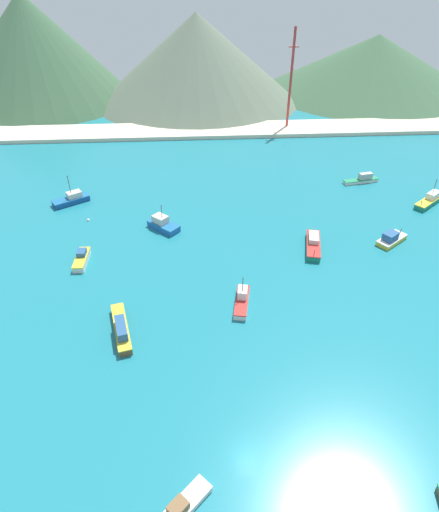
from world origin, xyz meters
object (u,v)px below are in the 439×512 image
Objects in this scene: fishing_boat_8 at (72,199)px; fishing_boat_7 at (242,300)px; buoy_1 at (88,220)px; fishing_boat_6 at (313,244)px; fishing_boat_9 at (362,179)px; fishing_boat_1 at (82,259)px; fishing_boat_4 at (163,224)px; fishing_boat_10 at (183,506)px; fishing_boat_2 at (121,329)px; fishing_boat_11 at (430,200)px; radio_tower at (291,80)px; fishing_boat_5 at (391,239)px.

fishing_boat_7 is at bearing -46.61° from fishing_boat_8.
fishing_boat_8 is at bearing 121.40° from buoy_1.
fishing_boat_9 is (20.34, 29.53, -0.04)m from fishing_boat_6.
fishing_boat_4 reaches higher than fishing_boat_1.
buoy_1 is at bearing -167.33° from fishing_boat_9.
fishing_boat_6 is at bearing 61.72° from fishing_boat_10.
fishing_boat_2 is 1.14× the size of fishing_boat_11.
fishing_boat_4 is 75.33m from radio_tower.
fishing_boat_7 is 34.42m from fishing_boat_10.
fishing_boat_5 is 73.11m from radio_tower.
fishing_boat_8 is 86.57m from fishing_boat_11.
fishing_boat_1 is at bearing -177.39° from fishing_boat_5.
fishing_boat_6 is 0.33× the size of radio_tower.
fishing_boat_2 is 1.25× the size of fishing_boat_8.
fishing_boat_9 is 46.60m from radio_tower.
radio_tower reaches higher than fishing_boat_7.
fishing_boat_1 is 46.44m from fishing_boat_6.
fishing_boat_6 is at bearing -176.93° from fishing_boat_5.
fishing_boat_6 is (46.40, 1.98, 0.10)m from fishing_boat_1.
fishing_boat_1 is 1.12× the size of fishing_boat_10.
radio_tower is (-11.89, 42.42, 15.21)m from fishing_boat_9.
fishing_boat_1 is 93.31m from radio_tower.
fishing_boat_11 is at bearing -66.17° from radio_tower.
fishing_boat_2 reaches higher than fishing_boat_10.
fishing_boat_5 is 22.71m from fishing_boat_11.
fishing_boat_8 is at bearing 162.51° from fishing_boat_5.
fishing_boat_1 is at bearing -73.95° from fishing_boat_8.
fishing_boat_5 is 0.79× the size of fishing_boat_9.
radio_tower reaches higher than fishing_boat_4.
fishing_boat_11 is at bearing 6.57° from fishing_boat_4.
fishing_boat_1 is at bearing -177.56° from fishing_boat_6.
fishing_boat_7 is at bearing -60.50° from fishing_boat_4.
fishing_boat_8 is (-22.52, 13.44, -0.12)m from fishing_boat_4.
radio_tower reaches higher than fishing_boat_8.
fishing_boat_11 is (32.75, 16.94, 0.07)m from fishing_boat_6.
buoy_1 is 82.48m from radio_tower.
fishing_boat_1 is 63.15m from fishing_boat_5.
fishing_boat_4 is 58.97m from fishing_boat_10.
fishing_boat_11 is (59.22, 66.14, 0.30)m from fishing_boat_10.
fishing_boat_5 is at bearing -135.04° from fishing_boat_11.
fishing_boat_6 is 1.08× the size of fishing_boat_9.
fishing_boat_4 is 55.15m from fishing_boat_9.
fishing_boat_4 is at bearing -122.38° from radio_tower.
fishing_boat_7 is at bearing -135.30° from fishing_boat_6.
fishing_boat_11 is (86.35, -6.09, 0.00)m from fishing_boat_8.
fishing_boat_5 is 0.24× the size of radio_tower.
fishing_boat_6 is 23.13m from fishing_boat_7.
fishing_boat_1 is 10.48× the size of buoy_1.
fishing_boat_2 is 1.06× the size of fishing_boat_6.
fishing_boat_9 reaches higher than buoy_1.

